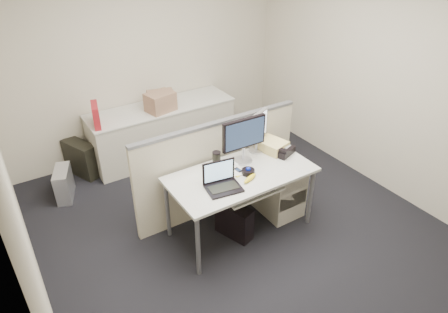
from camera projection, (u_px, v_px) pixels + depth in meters
floor at (240, 228)px, 4.42m from camera, size 4.00×4.50×0.01m
wall_back at (147, 57)px, 5.35m from camera, size 4.00×0.02×2.70m
wall_left at (9, 184)px, 2.80m from camera, size 0.02×4.50×2.70m
wall_right at (384, 78)px, 4.65m from camera, size 0.02×4.50×2.70m
desk at (241, 178)px, 4.08m from camera, size 1.50×0.75×0.73m
keyboard_tray at (251, 191)px, 3.97m from camera, size 0.62×0.32×0.02m
drawer_pedestal at (278, 186)px, 4.54m from camera, size 0.40×0.55×0.65m
cubicle_partition at (218, 168)px, 4.46m from camera, size 2.00×0.06×1.10m
back_counter at (163, 131)px, 5.63m from camera, size 2.00×0.60×0.72m
monitor_main at (244, 141)px, 4.12m from camera, size 0.50×0.20×0.50m
monitor_small at (257, 133)px, 4.32m from camera, size 0.41×0.32×0.45m
laptop at (224, 178)px, 3.74m from camera, size 0.36×0.30×0.25m
trackball at (248, 172)px, 4.02m from camera, size 0.15×0.15×0.05m
desk_phone at (282, 150)px, 4.36m from camera, size 0.29×0.27×0.08m
paper_stack at (229, 169)px, 4.10m from camera, size 0.30×0.35×0.01m
sticky_pad at (237, 174)px, 4.02m from camera, size 0.10×0.10×0.01m
travel_mug at (217, 160)px, 4.09m from camera, size 0.11×0.11×0.18m
banana at (250, 178)px, 3.93m from camera, size 0.20×0.12×0.04m
cellphone at (238, 170)px, 4.08m from camera, size 0.06×0.10×0.01m
manila_folders at (272, 146)px, 4.41m from camera, size 0.31×0.36×0.11m
keyboard at (250, 192)px, 3.91m from camera, size 0.49×0.19×0.03m
pc_tower_desk at (234, 221)px, 4.24m from camera, size 0.28×0.44×0.38m
pc_tower_spare_dark at (81, 158)px, 5.24m from camera, size 0.38×0.54×0.47m
pc_tower_spare_silver at (64, 184)px, 4.82m from camera, size 0.29×0.44×0.38m
cardboard_box_left at (160, 103)px, 5.26m from camera, size 0.41×0.34×0.27m
cardboard_box_right at (162, 101)px, 5.35m from camera, size 0.39×0.33×0.25m
red_binder at (96, 116)px, 4.88m from camera, size 0.15×0.33×0.30m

